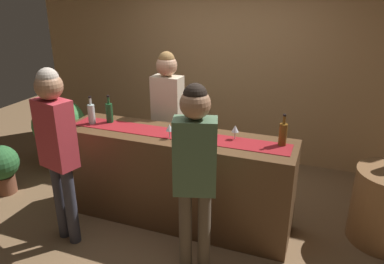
% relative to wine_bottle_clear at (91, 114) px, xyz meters
% --- Properties ---
extents(ground_plane, '(10.00, 10.00, 0.00)m').
position_rel_wine_bottle_clear_xyz_m(ground_plane, '(0.95, 0.03, -1.10)').
color(ground_plane, brown).
extents(back_wall, '(6.00, 0.12, 2.90)m').
position_rel_wine_bottle_clear_xyz_m(back_wall, '(0.95, 1.93, 0.35)').
color(back_wall, tan).
rests_on(back_wall, ground).
extents(bar_counter, '(2.38, 0.60, 0.98)m').
position_rel_wine_bottle_clear_xyz_m(bar_counter, '(0.95, 0.03, -0.60)').
color(bar_counter, '#543821').
rests_on(bar_counter, ground).
extents(counter_runner_cloth, '(2.26, 0.28, 0.01)m').
position_rel_wine_bottle_clear_xyz_m(counter_runner_cloth, '(0.95, 0.03, -0.11)').
color(counter_runner_cloth, maroon).
rests_on(counter_runner_cloth, bar_counter).
extents(wine_bottle_clear, '(0.07, 0.07, 0.30)m').
position_rel_wine_bottle_clear_xyz_m(wine_bottle_clear, '(0.00, 0.00, 0.00)').
color(wine_bottle_clear, '#B2C6C1').
rests_on(wine_bottle_clear, bar_counter).
extents(wine_bottle_green, '(0.07, 0.07, 0.30)m').
position_rel_wine_bottle_clear_xyz_m(wine_bottle_green, '(0.16, 0.10, 0.00)').
color(wine_bottle_green, '#194723').
rests_on(wine_bottle_green, bar_counter).
extents(wine_bottle_amber, '(0.07, 0.07, 0.30)m').
position_rel_wine_bottle_clear_xyz_m(wine_bottle_amber, '(1.98, 0.12, 0.00)').
color(wine_bottle_amber, brown).
rests_on(wine_bottle_amber, bar_counter).
extents(wine_glass_near_customer, '(0.07, 0.07, 0.14)m').
position_rel_wine_bottle_clear_xyz_m(wine_glass_near_customer, '(0.94, -0.09, -0.01)').
color(wine_glass_near_customer, silver).
rests_on(wine_glass_near_customer, bar_counter).
extents(wine_glass_mid_counter, '(0.07, 0.07, 0.14)m').
position_rel_wine_bottle_clear_xyz_m(wine_glass_mid_counter, '(1.54, 0.11, -0.01)').
color(wine_glass_mid_counter, silver).
rests_on(wine_glass_mid_counter, bar_counter).
extents(bartender, '(0.34, 0.24, 1.69)m').
position_rel_wine_bottle_clear_xyz_m(bartender, '(0.61, 0.61, -0.05)').
color(bartender, '#26262B').
rests_on(bartender, ground).
extents(customer_sipping, '(0.38, 0.29, 1.69)m').
position_rel_wine_bottle_clear_xyz_m(customer_sipping, '(1.40, -0.63, -0.05)').
color(customer_sipping, brown).
rests_on(customer_sipping, ground).
extents(customer_browsing, '(0.38, 0.28, 1.71)m').
position_rel_wine_bottle_clear_xyz_m(customer_browsing, '(0.09, -0.66, -0.03)').
color(customer_browsing, '#33333D').
rests_on(customer_browsing, ground).
extents(potted_plant_tall, '(0.68, 0.68, 1.00)m').
position_rel_wine_bottle_clear_xyz_m(potted_plant_tall, '(-0.96, 0.57, -0.52)').
color(potted_plant_tall, '#9E9389').
rests_on(potted_plant_tall, ground).
extents(potted_plant_small, '(0.41, 0.41, 0.61)m').
position_rel_wine_bottle_clear_xyz_m(potted_plant_small, '(-1.22, -0.20, -0.74)').
color(potted_plant_small, brown).
rests_on(potted_plant_small, ground).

